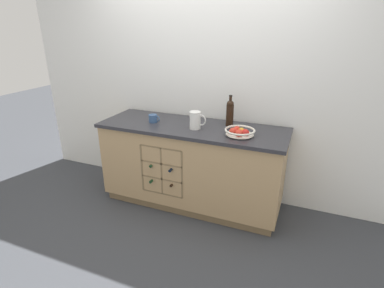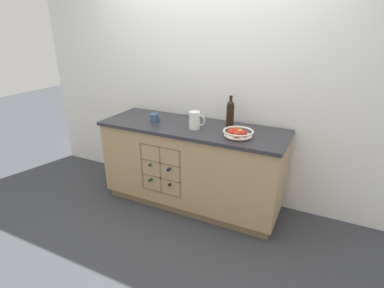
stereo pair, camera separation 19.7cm
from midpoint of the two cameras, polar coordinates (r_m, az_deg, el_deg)
ground_plane at (r=3.42m, az=-1.68°, el=-10.95°), size 14.00×14.00×0.00m
back_wall at (r=3.27m, az=0.79°, el=11.71°), size 4.40×0.06×2.55m
kitchen_island at (r=3.19m, az=-1.83°, el=-4.10°), size 1.92×0.68×0.89m
fruit_bowl at (r=2.77m, az=7.07°, el=2.36°), size 0.28×0.28×0.08m
white_pitcher at (r=2.92m, az=-1.27°, el=4.60°), size 0.17×0.11×0.17m
ceramic_mug at (r=3.17m, az=-9.16°, el=4.81°), size 0.12×0.09×0.08m
standing_wine_bottle at (r=3.01m, az=5.38°, el=6.03°), size 0.08×0.08×0.31m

